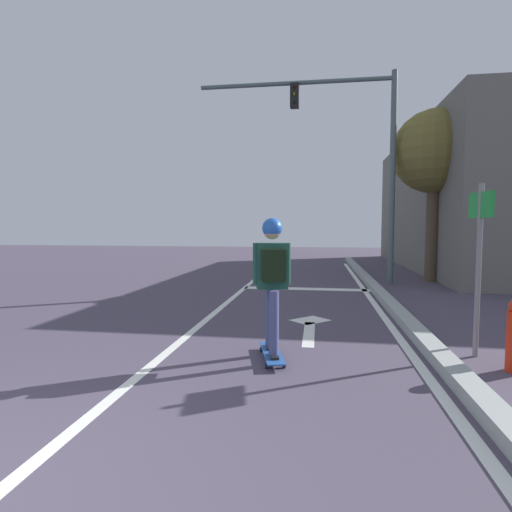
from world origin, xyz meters
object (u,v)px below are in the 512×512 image
at_px(street_sign_post, 479,244).
at_px(roadside_tree, 435,154).
at_px(skateboard, 272,353).
at_px(skater, 272,269).
at_px(traffic_signal_mast, 348,137).

distance_m(street_sign_post, roadside_tree, 7.45).
relative_size(skateboard, skater, 0.58).
relative_size(skater, traffic_signal_mast, 0.27).
relative_size(skateboard, roadside_tree, 0.19).
bearing_deg(skateboard, skater, -76.48).
relative_size(skater, roadside_tree, 0.33).
height_order(traffic_signal_mast, roadside_tree, traffic_signal_mast).
xyz_separation_m(skateboard, street_sign_post, (2.38, 0.47, 1.27)).
relative_size(street_sign_post, roadside_tree, 0.43).
height_order(skateboard, traffic_signal_mast, traffic_signal_mast).
bearing_deg(roadside_tree, street_sign_post, -100.59).
bearing_deg(traffic_signal_mast, street_sign_post, -80.57).
bearing_deg(street_sign_post, traffic_signal_mast, 99.43).
height_order(skateboard, roadside_tree, roadside_tree).
height_order(skateboard, skater, skater).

